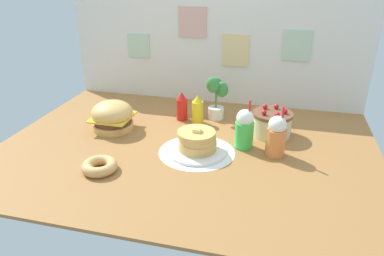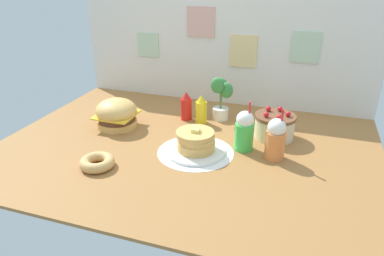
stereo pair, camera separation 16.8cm
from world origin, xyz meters
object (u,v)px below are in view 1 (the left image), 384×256
(pancake_stack, at_px, (197,143))
(layer_cake, at_px, (272,123))
(orange_float_cup, at_px, (276,136))
(donut_pink_glaze, at_px, (100,166))
(mustard_bottle, at_px, (197,110))
(cream_soda_cup, at_px, (244,129))
(burger, at_px, (112,116))
(ketchup_bottle, at_px, (182,107))
(potted_plant, at_px, (216,96))

(pancake_stack, height_order, layer_cake, layer_cake)
(layer_cake, relative_size, orange_float_cup, 0.83)
(layer_cake, xyz_separation_m, donut_pink_glaze, (-0.95, -0.74, -0.05))
(layer_cake, distance_m, mustard_bottle, 0.56)
(orange_float_cup, bearing_deg, cream_soda_cup, 164.05)
(cream_soda_cup, xyz_separation_m, orange_float_cup, (0.20, -0.06, 0.00))
(burger, relative_size, ketchup_bottle, 1.33)
(ketchup_bottle, bearing_deg, orange_float_cup, -29.30)
(donut_pink_glaze, bearing_deg, pancake_stack, 35.65)
(ketchup_bottle, xyz_separation_m, cream_soda_cup, (0.52, -0.35, 0.03))
(pancake_stack, bearing_deg, layer_cake, 40.74)
(mustard_bottle, relative_size, potted_plant, 0.66)
(pancake_stack, xyz_separation_m, cream_soda_cup, (0.28, 0.14, 0.07))
(orange_float_cup, bearing_deg, potted_plant, 133.47)
(ketchup_bottle, bearing_deg, mustard_bottle, -12.96)
(layer_cake, height_order, donut_pink_glaze, layer_cake)
(ketchup_bottle, relative_size, cream_soda_cup, 0.67)
(donut_pink_glaze, distance_m, potted_plant, 1.08)
(potted_plant, bearing_deg, layer_cake, -24.80)
(pancake_stack, xyz_separation_m, mustard_bottle, (-0.11, 0.46, 0.04))
(cream_soda_cup, bearing_deg, mustard_bottle, 140.77)
(burger, xyz_separation_m, potted_plant, (0.69, 0.39, 0.08))
(burger, distance_m, layer_cake, 1.14)
(burger, relative_size, potted_plant, 0.87)
(ketchup_bottle, bearing_deg, burger, -146.34)
(burger, bearing_deg, cream_soda_cup, -3.17)
(donut_pink_glaze, bearing_deg, ketchup_bottle, 72.83)
(ketchup_bottle, bearing_deg, potted_plant, 20.54)
(burger, height_order, potted_plant, potted_plant)
(pancake_stack, height_order, orange_float_cup, orange_float_cup)
(layer_cake, bearing_deg, ketchup_bottle, 171.08)
(burger, height_order, orange_float_cup, orange_float_cup)
(ketchup_bottle, distance_m, mustard_bottle, 0.13)
(ketchup_bottle, height_order, mustard_bottle, same)
(mustard_bottle, height_order, orange_float_cup, orange_float_cup)
(cream_soda_cup, relative_size, orange_float_cup, 1.00)
(mustard_bottle, bearing_deg, burger, -155.18)
(donut_pink_glaze, xyz_separation_m, potted_plant, (0.51, 0.94, 0.15))
(burger, distance_m, mustard_bottle, 0.63)
(burger, relative_size, layer_cake, 1.06)
(pancake_stack, bearing_deg, potted_plant, 88.87)
(cream_soda_cup, relative_size, donut_pink_glaze, 1.61)
(pancake_stack, bearing_deg, donut_pink_glaze, -144.35)
(layer_cake, height_order, mustard_bottle, mustard_bottle)
(burger, bearing_deg, layer_cake, 9.40)
(donut_pink_glaze, bearing_deg, burger, 107.74)
(burger, xyz_separation_m, ketchup_bottle, (0.44, 0.29, 0.00))
(cream_soda_cup, bearing_deg, potted_plant, 121.35)
(burger, distance_m, potted_plant, 0.80)
(layer_cake, height_order, potted_plant, potted_plant)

